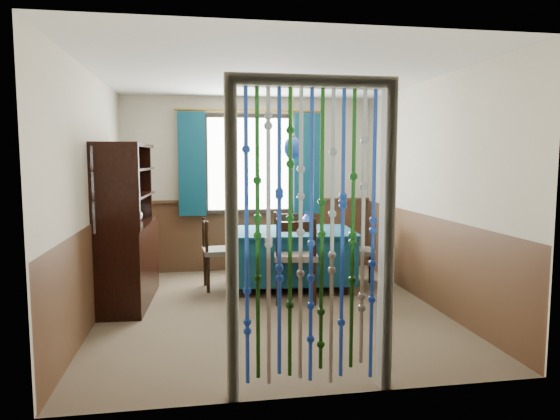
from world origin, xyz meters
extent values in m
plane|color=brown|center=(0.00, 0.00, 0.00)|extent=(4.00, 4.00, 0.00)
plane|color=silver|center=(0.00, 0.00, 2.50)|extent=(4.00, 4.00, 0.00)
plane|color=beige|center=(0.00, 2.00, 1.25)|extent=(3.60, 0.00, 3.60)
plane|color=beige|center=(0.00, -2.00, 1.25)|extent=(3.60, 0.00, 3.60)
plane|color=beige|center=(-1.80, 0.00, 1.25)|extent=(0.00, 4.00, 4.00)
plane|color=beige|center=(1.80, 0.00, 1.25)|extent=(0.00, 4.00, 4.00)
plane|color=#4B301C|center=(0.00, 1.99, 0.50)|extent=(3.60, 0.00, 3.60)
plane|color=#4B301C|center=(0.00, -1.99, 0.50)|extent=(3.60, 0.00, 3.60)
plane|color=#4B301C|center=(-1.79, 0.00, 0.50)|extent=(0.00, 4.00, 4.00)
plane|color=#4B301C|center=(1.79, 0.00, 0.50)|extent=(0.00, 4.00, 4.00)
cube|color=black|center=(0.00, 1.95, 1.55)|extent=(1.32, 0.12, 1.42)
cube|color=#0E394A|center=(0.42, 0.88, 0.41)|extent=(1.54, 1.11, 0.58)
cube|color=#0E394A|center=(0.42, 0.88, 0.72)|extent=(1.61, 1.18, 0.03)
cylinder|color=black|center=(-0.21, 0.57, 0.07)|extent=(0.07, 0.07, 0.14)
cylinder|color=black|center=(0.99, 0.47, 0.07)|extent=(0.07, 0.07, 0.14)
cylinder|color=black|center=(-0.15, 1.30, 0.07)|extent=(0.07, 0.07, 0.14)
cylinder|color=black|center=(1.05, 1.20, 0.07)|extent=(0.07, 0.07, 0.14)
cylinder|color=black|center=(0.11, 0.13, 0.25)|extent=(0.05, 0.05, 0.49)
cylinder|color=black|center=(0.51, 0.08, 0.25)|extent=(0.05, 0.05, 0.49)
cylinder|color=black|center=(0.16, 0.51, 0.25)|extent=(0.05, 0.05, 0.49)
cylinder|color=black|center=(0.56, 0.45, 0.25)|extent=(0.05, 0.05, 0.49)
cube|color=#5B5549|center=(0.34, 0.29, 0.53)|extent=(0.54, 0.52, 0.07)
cube|color=black|center=(0.31, 0.09, 0.89)|extent=(0.42, 0.10, 0.11)
cylinder|color=black|center=(0.11, 0.12, 0.73)|extent=(0.04, 0.04, 0.48)
cylinder|color=black|center=(0.51, 0.07, 0.73)|extent=(0.04, 0.04, 0.48)
cylinder|color=black|center=(0.68, 1.68, 0.22)|extent=(0.04, 0.04, 0.44)
cylinder|color=black|center=(0.33, 1.69, 0.22)|extent=(0.04, 0.04, 0.44)
cylinder|color=black|center=(0.67, 1.34, 0.22)|extent=(0.04, 0.04, 0.44)
cylinder|color=black|center=(0.31, 1.36, 0.22)|extent=(0.04, 0.04, 0.44)
cube|color=#5B5549|center=(0.50, 1.52, 0.47)|extent=(0.45, 0.43, 0.06)
cube|color=black|center=(0.51, 1.70, 0.80)|extent=(0.38, 0.06, 0.10)
cylinder|color=black|center=(0.68, 1.69, 0.66)|extent=(0.04, 0.04, 0.43)
cylinder|color=black|center=(0.33, 1.70, 0.66)|extent=(0.04, 0.04, 0.43)
cylinder|color=black|center=(-0.67, 1.16, 0.22)|extent=(0.04, 0.04, 0.45)
cylinder|color=black|center=(-0.64, 0.80, 0.22)|extent=(0.04, 0.04, 0.45)
cylinder|color=black|center=(-0.34, 1.18, 0.22)|extent=(0.04, 0.04, 0.45)
cylinder|color=black|center=(-0.31, 0.83, 0.22)|extent=(0.04, 0.04, 0.45)
cube|color=#5B5549|center=(-0.49, 0.99, 0.48)|extent=(0.45, 0.47, 0.06)
cube|color=black|center=(-0.67, 0.98, 0.80)|extent=(0.07, 0.38, 0.10)
cylinder|color=black|center=(-0.68, 1.16, 0.66)|extent=(0.04, 0.04, 0.44)
cylinder|color=black|center=(-0.65, 0.80, 0.66)|extent=(0.04, 0.04, 0.44)
cylinder|color=black|center=(1.38, 0.62, 0.21)|extent=(0.04, 0.04, 0.42)
cylinder|color=black|center=(1.47, 0.94, 0.21)|extent=(0.04, 0.04, 0.42)
cylinder|color=black|center=(1.08, 0.70, 0.21)|extent=(0.04, 0.04, 0.42)
cylinder|color=black|center=(1.17, 1.02, 0.21)|extent=(0.04, 0.04, 0.42)
cube|color=#5B5549|center=(1.27, 0.82, 0.45)|extent=(0.49, 0.50, 0.06)
cube|color=black|center=(1.44, 0.77, 0.76)|extent=(0.13, 0.35, 0.09)
cylinder|color=black|center=(1.39, 0.61, 0.63)|extent=(0.04, 0.04, 0.41)
cylinder|color=black|center=(1.48, 0.93, 0.63)|extent=(0.04, 0.04, 0.41)
cube|color=black|center=(-1.53, 0.54, 0.45)|extent=(0.55, 1.40, 0.90)
cube|color=black|center=(-1.53, -0.12, 1.35)|extent=(0.43, 0.07, 0.90)
cube|color=black|center=(-1.53, 1.19, 1.35)|extent=(0.43, 0.07, 0.90)
cube|color=black|center=(-1.53, 0.54, 1.78)|extent=(0.50, 1.40, 0.04)
cube|color=black|center=(-1.75, 0.54, 1.35)|extent=(0.11, 1.35, 0.90)
cube|color=black|center=(-1.50, 0.54, 1.22)|extent=(0.45, 1.31, 0.02)
cube|color=black|center=(-1.50, 0.54, 1.51)|extent=(0.45, 1.31, 0.02)
cylinder|color=olive|center=(0.42, 0.88, 2.13)|extent=(0.01, 0.01, 0.74)
ellipsoid|color=#163A9D|center=(0.42, 0.88, 1.76)|extent=(0.23, 0.23, 0.28)
cylinder|color=olive|center=(0.42, 0.88, 1.90)|extent=(0.07, 0.07, 0.03)
imported|color=#163A9D|center=(0.60, 0.85, 0.84)|extent=(0.27, 0.27, 0.22)
imported|color=beige|center=(-1.48, 0.21, 1.25)|extent=(0.24, 0.24, 0.05)
imported|color=beige|center=(-1.48, 0.82, 1.00)|extent=(0.23, 0.23, 0.20)
camera|label=1|loc=(-0.76, -5.21, 1.64)|focal=32.00mm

